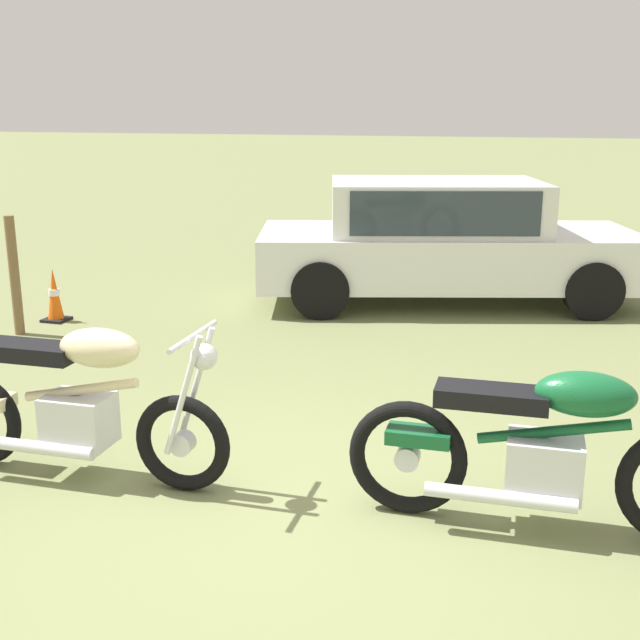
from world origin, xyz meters
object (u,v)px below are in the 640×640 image
car_white (442,235)px  motorcycle_green (546,449)px  motorcycle_cream (78,403)px  traffic_cone (55,297)px  fence_post_wooden (14,276)px

car_white → motorcycle_green: bearing=-91.7°
motorcycle_cream → car_white: size_ratio=0.43×
motorcycle_green → traffic_cone: motorcycle_green is taller
motorcycle_green → fence_post_wooden: (-5.27, 2.46, 0.13)m
motorcycle_cream → motorcycle_green: 2.78m
motorcycle_green → traffic_cone: 6.05m
fence_post_wooden → motorcycle_cream: bearing=-46.7°
traffic_cone → car_white: bearing=29.5°
motorcycle_green → motorcycle_cream: bearing=-178.6°
motorcycle_cream → traffic_cone: size_ratio=3.51×
car_white → traffic_cone: size_ratio=8.09×
motorcycle_cream → motorcycle_green: bearing=1.8°
car_white → fence_post_wooden: (-3.88, -2.73, -0.19)m
car_white → fence_post_wooden: size_ratio=3.86×
car_white → traffic_cone: car_white is taller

